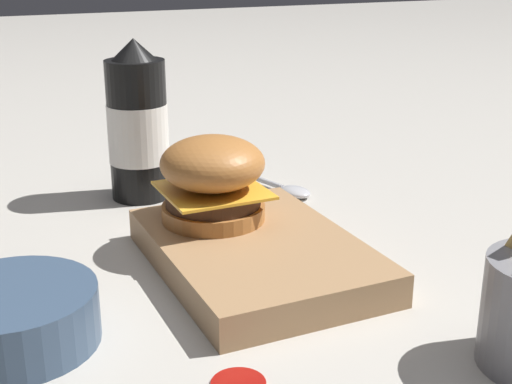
{
  "coord_description": "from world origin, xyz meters",
  "views": [
    {
      "loc": [
        0.58,
        -0.29,
        0.31
      ],
      "look_at": [
        -0.02,
        -0.01,
        0.08
      ],
      "focal_mm": 50.0,
      "sensor_mm": 36.0,
      "label": 1
    }
  ],
  "objects_px": {
    "burger": "(213,178)",
    "spoon": "(284,188)",
    "side_bowl": "(13,316)",
    "serving_board": "(256,254)",
    "ketchup_bottle": "(138,127)"
  },
  "relations": [
    {
      "from": "burger",
      "to": "ketchup_bottle",
      "type": "distance_m",
      "value": 0.2
    },
    {
      "from": "ketchup_bottle",
      "to": "spoon",
      "type": "xyz_separation_m",
      "value": [
        0.06,
        0.18,
        -0.09
      ]
    },
    {
      "from": "serving_board",
      "to": "ketchup_bottle",
      "type": "distance_m",
      "value": 0.28
    },
    {
      "from": "burger",
      "to": "side_bowl",
      "type": "bearing_deg",
      "value": -62.61
    },
    {
      "from": "spoon",
      "to": "burger",
      "type": "bearing_deg",
      "value": -65.54
    },
    {
      "from": "burger",
      "to": "ketchup_bottle",
      "type": "bearing_deg",
      "value": -172.82
    },
    {
      "from": "serving_board",
      "to": "side_bowl",
      "type": "distance_m",
      "value": 0.25
    },
    {
      "from": "serving_board",
      "to": "spoon",
      "type": "distance_m",
      "value": 0.24
    },
    {
      "from": "serving_board",
      "to": "side_bowl",
      "type": "xyz_separation_m",
      "value": [
        0.05,
        -0.24,
        0.01
      ]
    },
    {
      "from": "burger",
      "to": "spoon",
      "type": "distance_m",
      "value": 0.21
    },
    {
      "from": "serving_board",
      "to": "side_bowl",
      "type": "relative_size",
      "value": 1.93
    },
    {
      "from": "burger",
      "to": "spoon",
      "type": "height_order",
      "value": "burger"
    },
    {
      "from": "spoon",
      "to": "ketchup_bottle",
      "type": "bearing_deg",
      "value": -126.8
    },
    {
      "from": "spoon",
      "to": "serving_board",
      "type": "bearing_deg",
      "value": -50.14
    },
    {
      "from": "side_bowl",
      "to": "serving_board",
      "type": "bearing_deg",
      "value": 100.96
    }
  ]
}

